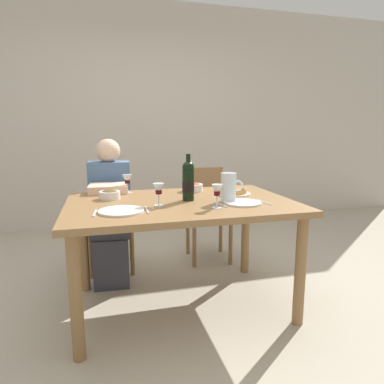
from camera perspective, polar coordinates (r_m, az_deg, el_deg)
name	(u,v)px	position (r m, az deg, el deg)	size (l,w,h in m)	color
ground_plane	(182,305)	(2.54, -1.78, -18.55)	(8.00, 8.00, 0.00)	#B2A893
back_wall	(140,117)	(4.48, -8.73, 12.51)	(8.00, 0.10, 2.80)	beige
dining_table	(181,214)	(2.29, -1.87, -3.80)	(1.50, 1.00, 0.76)	olive
wine_bottle	(188,181)	(2.27, -0.64, 1.90)	(0.08, 0.08, 0.32)	black
water_pitcher	(229,189)	(2.25, 6.22, 0.49)	(0.16, 0.10, 0.19)	silver
baked_tart	(232,190)	(2.53, 6.87, 0.26)	(0.27, 0.27, 0.06)	silver
salad_bowl	(193,187)	(2.63, 0.09, 0.88)	(0.16, 0.16, 0.07)	white
olive_bowl	(110,194)	(2.40, -13.76, -0.38)	(0.14, 0.14, 0.07)	white
wine_glass_left_diner	(159,190)	(2.12, -5.67, 0.36)	(0.07, 0.07, 0.14)	silver
wine_glass_right_diner	(217,191)	(2.05, 4.24, 0.12)	(0.07, 0.07, 0.15)	silver
wine_glass_centre	(127,180)	(2.60, -10.91, 2.00)	(0.07, 0.07, 0.14)	silver
dinner_plate_left_setting	(121,211)	(2.02, -11.88, -3.15)	(0.27, 0.27, 0.01)	white
dinner_plate_right_setting	(243,203)	(2.22, 8.57, -1.81)	(0.24, 0.24, 0.01)	white
fork_left_setting	(95,213)	(2.02, -16.14, -3.45)	(0.16, 0.01, 0.01)	silver
knife_left_setting	(147,210)	(2.03, -7.64, -3.02)	(0.18, 0.01, 0.01)	silver
knife_right_setting	(264,202)	(2.28, 12.03, -1.67)	(0.18, 0.01, 0.01)	silver
spoon_right_setting	(221,205)	(2.16, 4.92, -2.13)	(0.16, 0.01, 0.01)	silver
chair_left	(111,213)	(3.12, -13.53, -3.46)	(0.42, 0.42, 0.87)	olive
diner_left	(110,206)	(2.87, -13.72, -2.26)	(0.35, 0.52, 1.16)	#4C6B93
chair_right	(207,207)	(3.26, 2.49, -2.57)	(0.43, 0.43, 0.87)	olive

